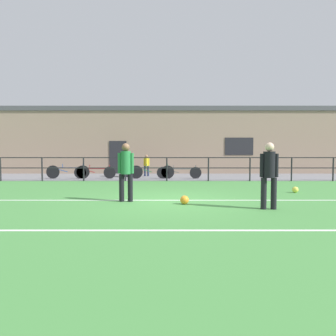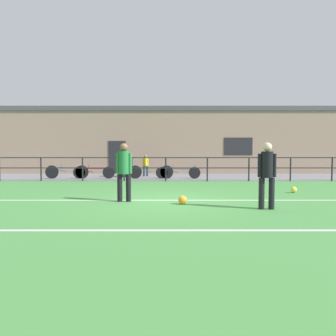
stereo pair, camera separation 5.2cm
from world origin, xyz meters
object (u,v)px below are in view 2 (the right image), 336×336
(soccer_ball_match, at_px, (295,190))
(bicycle_parked_2, at_px, (179,172))
(soccer_ball_spare, at_px, (184,200))
(bicycle_parked_0, at_px, (152,172))
(spectator_child, at_px, (147,164))
(player_goalkeeper, at_px, (268,171))
(player_striker, at_px, (125,169))
(bicycle_parked_1, at_px, (68,172))
(bicycle_parked_3, at_px, (95,172))
(trash_bin_0, at_px, (128,167))

(soccer_ball_match, height_order, bicycle_parked_2, bicycle_parked_2)
(soccer_ball_spare, relative_size, bicycle_parked_0, 0.10)
(spectator_child, xyz_separation_m, bicycle_parked_2, (1.79, -1.63, -0.37))
(player_goalkeeper, bearing_deg, soccer_ball_match, -118.52)
(soccer_ball_spare, distance_m, spectator_child, 9.74)
(player_goalkeeper, distance_m, bicycle_parked_2, 8.89)
(player_striker, height_order, soccer_ball_spare, player_striker)
(soccer_ball_spare, distance_m, bicycle_parked_2, 7.94)
(bicycle_parked_1, relative_size, bicycle_parked_2, 0.97)
(bicycle_parked_1, bearing_deg, soccer_ball_spare, -54.59)
(spectator_child, relative_size, bicycle_parked_2, 0.53)
(soccer_ball_spare, height_order, bicycle_parked_3, bicycle_parked_3)
(bicycle_parked_0, bearing_deg, soccer_ball_spare, -80.83)
(bicycle_parked_2, bearing_deg, player_goalkeeper, -77.68)
(soccer_ball_match, relative_size, bicycle_parked_0, 0.09)
(soccer_ball_match, bearing_deg, bicycle_parked_1, 149.95)
(trash_bin_0, bearing_deg, soccer_ball_spare, -73.49)
(soccer_ball_match, bearing_deg, spectator_child, 127.98)
(soccer_ball_match, height_order, bicycle_parked_3, bicycle_parked_3)
(soccer_ball_spare, relative_size, bicycle_parked_2, 0.10)
(bicycle_parked_3, bearing_deg, soccer_ball_spare, -61.88)
(player_goalkeeper, bearing_deg, bicycle_parked_1, -45.50)
(soccer_ball_match, bearing_deg, soccer_ball_spare, -148.64)
(bicycle_parked_3, bearing_deg, soccer_ball_match, -34.12)
(player_striker, xyz_separation_m, bicycle_parked_1, (-4.02, 7.47, -0.56))
(bicycle_parked_2, height_order, bicycle_parked_3, bicycle_parked_3)
(player_goalkeeper, xyz_separation_m, soccer_ball_match, (1.92, 3.12, -0.82))
(bicycle_parked_0, xyz_separation_m, bicycle_parked_3, (-2.96, -0.00, -0.03))
(soccer_ball_match, relative_size, spectator_child, 0.17)
(bicycle_parked_3, height_order, trash_bin_0, trash_bin_0)
(player_goalkeeper, distance_m, spectator_child, 10.94)
(spectator_child, bearing_deg, player_goalkeeper, 105.99)
(soccer_ball_spare, bearing_deg, bicycle_parked_1, 125.41)
(bicycle_parked_3, bearing_deg, player_striker, -70.72)
(player_goalkeeper, bearing_deg, soccer_ball_spare, -16.74)
(spectator_child, bearing_deg, soccer_ball_spare, 96.17)
(soccer_ball_spare, xyz_separation_m, bicycle_parked_0, (-1.28, 7.94, 0.26))
(trash_bin_0, bearing_deg, player_striker, -83.02)
(soccer_ball_match, relative_size, bicycle_parked_2, 0.09)
(player_goalkeeper, height_order, trash_bin_0, player_goalkeeper)
(player_striker, xyz_separation_m, trash_bin_0, (-1.05, 8.56, -0.36))
(soccer_ball_spare, height_order, bicycle_parked_0, bicycle_parked_0)
(player_striker, height_order, bicycle_parked_0, player_striker)
(player_striker, bearing_deg, bicycle_parked_0, 86.65)
(bicycle_parked_0, relative_size, bicycle_parked_2, 1.00)
(bicycle_parked_2, bearing_deg, soccer_ball_match, -55.50)
(bicycle_parked_0, relative_size, bicycle_parked_1, 1.03)
(player_goalkeeper, distance_m, trash_bin_0, 10.84)
(bicycle_parked_1, height_order, bicycle_parked_3, bicycle_parked_1)
(player_goalkeeper, relative_size, bicycle_parked_0, 0.70)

